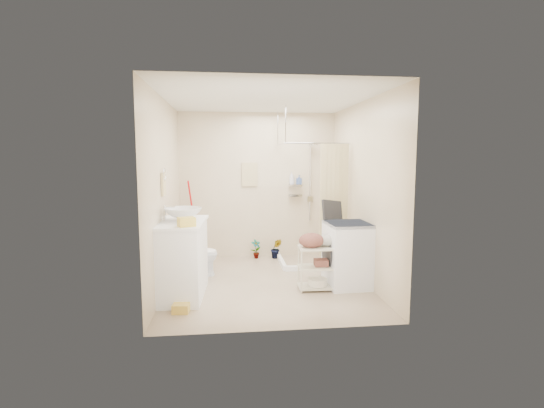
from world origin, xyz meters
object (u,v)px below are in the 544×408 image
(toilet, at_px, (196,254))
(laundry_rack, at_px, (318,264))
(washing_machine, at_px, (349,254))
(vanity, at_px, (181,259))

(toilet, relative_size, laundry_rack, 0.92)
(toilet, height_order, laundry_rack, laundry_rack)
(toilet, bearing_deg, laundry_rack, -116.31)
(toilet, relative_size, washing_machine, 0.74)
(washing_machine, distance_m, laundry_rack, 0.50)
(toilet, distance_m, washing_machine, 2.30)
(washing_machine, height_order, laundry_rack, washing_machine)
(vanity, distance_m, washing_machine, 2.30)
(toilet, xyz_separation_m, laundry_rack, (1.71, -0.86, 0.03))
(laundry_rack, bearing_deg, toilet, 155.23)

